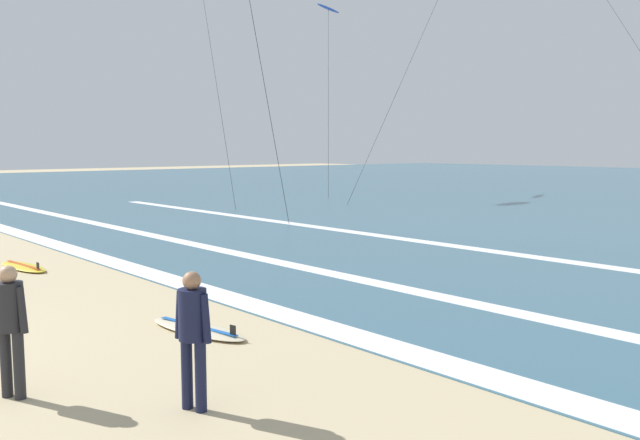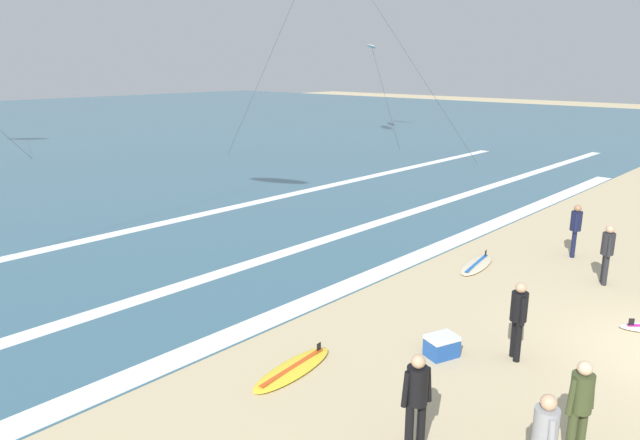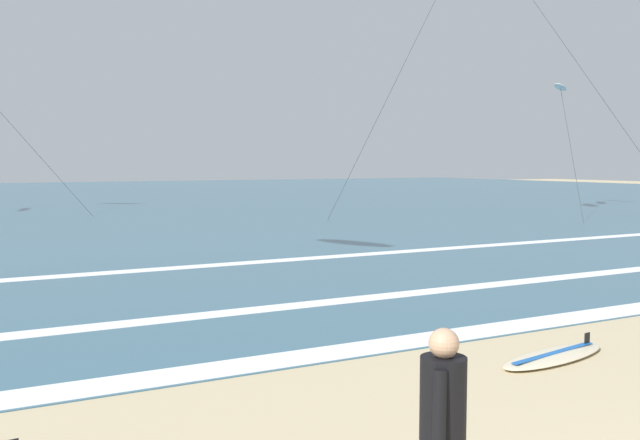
{
  "view_description": "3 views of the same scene",
  "coord_description": "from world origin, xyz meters",
  "px_view_note": "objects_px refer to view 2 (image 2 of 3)",
  "views": [
    {
      "loc": [
        11.24,
        0.13,
        2.97
      ],
      "look_at": [
        2.06,
        8.18,
        1.63
      ],
      "focal_mm": 37.15,
      "sensor_mm": 36.0,
      "label": 1
    },
    {
      "loc": [
        -12.51,
        -1.86,
        5.64
      ],
      "look_at": [
        -1.18,
        8.63,
        1.45
      ],
      "focal_mm": 32.55,
      "sensor_mm": 36.0,
      "label": 2
    },
    {
      "loc": [
        -5.29,
        -1.43,
        2.72
      ],
      "look_at": [
        -0.66,
        7.23,
        1.92
      ],
      "focal_mm": 39.86,
      "sensor_mm": 36.0,
      "label": 3
    }
  ],
  "objects_px": {
    "surfer_right_near": "(544,439)",
    "surfer_background_far": "(417,395)",
    "surfboard_left_pile": "(477,265)",
    "cooler_box": "(442,346)",
    "surfer_left_far": "(607,249)",
    "surfer_foreground_main": "(576,226)",
    "surfer_mid_group": "(580,402)",
    "surfer_left_near": "(518,314)",
    "kite_white_low_near": "(372,47)",
    "surfboard_near_water": "(293,369)"
  },
  "relations": [
    {
      "from": "surfer_right_near",
      "to": "surfboard_near_water",
      "type": "height_order",
      "value": "surfer_right_near"
    },
    {
      "from": "surfer_left_far",
      "to": "surfboard_near_water",
      "type": "xyz_separation_m",
      "value": [
        -8.75,
        2.81,
        -0.91
      ]
    },
    {
      "from": "surfer_left_near",
      "to": "surfboard_near_water",
      "type": "bearing_deg",
      "value": 139.18
    },
    {
      "from": "surfer_right_near",
      "to": "surfboard_near_water",
      "type": "distance_m",
      "value": 4.89
    },
    {
      "from": "surfer_left_far",
      "to": "surfer_mid_group",
      "type": "relative_size",
      "value": 1.0
    },
    {
      "from": "surfer_left_far",
      "to": "surfer_foreground_main",
      "type": "xyz_separation_m",
      "value": [
        1.74,
        1.43,
        0.0
      ]
    },
    {
      "from": "surfer_left_near",
      "to": "cooler_box",
      "type": "relative_size",
      "value": 2.19
    },
    {
      "from": "surfer_foreground_main",
      "to": "surfboard_near_water",
      "type": "height_order",
      "value": "surfer_foreground_main"
    },
    {
      "from": "surfer_foreground_main",
      "to": "surfer_background_far",
      "type": "bearing_deg",
      "value": -171.52
    },
    {
      "from": "surfer_right_near",
      "to": "surfboard_left_pile",
      "type": "relative_size",
      "value": 0.74
    },
    {
      "from": "cooler_box",
      "to": "surfer_left_far",
      "type": "bearing_deg",
      "value": -9.51
    },
    {
      "from": "surfer_left_near",
      "to": "surfboard_left_pile",
      "type": "distance_m",
      "value": 5.51
    },
    {
      "from": "kite_white_low_near",
      "to": "surfer_background_far",
      "type": "bearing_deg",
      "value": -141.06
    },
    {
      "from": "surfer_mid_group",
      "to": "cooler_box",
      "type": "xyz_separation_m",
      "value": [
        1.4,
        3.08,
        -0.74
      ]
    },
    {
      "from": "surfer_left_near",
      "to": "surfer_left_far",
      "type": "xyz_separation_m",
      "value": [
        5.43,
        0.06,
        0.0
      ]
    },
    {
      "from": "surfer_foreground_main",
      "to": "surfboard_left_pile",
      "type": "bearing_deg",
      "value": 148.53
    },
    {
      "from": "surfer_left_near",
      "to": "surfer_right_near",
      "type": "distance_m",
      "value": 3.98
    },
    {
      "from": "surfer_left_near",
      "to": "surfer_foreground_main",
      "type": "bearing_deg",
      "value": 11.7
    },
    {
      "from": "surfer_mid_group",
      "to": "cooler_box",
      "type": "distance_m",
      "value": 3.47
    },
    {
      "from": "surfboard_left_pile",
      "to": "cooler_box",
      "type": "relative_size",
      "value": 2.97
    },
    {
      "from": "surfer_foreground_main",
      "to": "surfer_left_near",
      "type": "bearing_deg",
      "value": -168.3
    },
    {
      "from": "surfer_background_far",
      "to": "cooler_box",
      "type": "relative_size",
      "value": 2.19
    },
    {
      "from": "cooler_box",
      "to": "surfer_background_far",
      "type": "bearing_deg",
      "value": -156.1
    },
    {
      "from": "surfer_right_near",
      "to": "surfer_background_far",
      "type": "bearing_deg",
      "value": 97.64
    },
    {
      "from": "surfer_right_near",
      "to": "surfer_left_far",
      "type": "bearing_deg",
      "value": 12.56
    },
    {
      "from": "surfer_right_near",
      "to": "surfer_background_far",
      "type": "relative_size",
      "value": 1.0
    },
    {
      "from": "surfboard_near_water",
      "to": "kite_white_low_near",
      "type": "xyz_separation_m",
      "value": [
        31.48,
        22.76,
        6.85
      ]
    },
    {
      "from": "surfboard_near_water",
      "to": "cooler_box",
      "type": "distance_m",
      "value": 3.0
    },
    {
      "from": "surfer_foreground_main",
      "to": "surfboard_left_pile",
      "type": "xyz_separation_m",
      "value": [
        -2.77,
        1.69,
        -0.91
      ]
    },
    {
      "from": "surfer_background_far",
      "to": "kite_white_low_near",
      "type": "distance_m",
      "value": 41.42
    },
    {
      "from": "surfer_left_near",
      "to": "kite_white_low_near",
      "type": "xyz_separation_m",
      "value": [
        28.16,
        25.62,
        5.93
      ]
    },
    {
      "from": "surfer_right_near",
      "to": "kite_white_low_near",
      "type": "height_order",
      "value": "kite_white_low_near"
    },
    {
      "from": "surfer_background_far",
      "to": "surfer_mid_group",
      "type": "bearing_deg",
      "value": -51.97
    },
    {
      "from": "surfer_left_near",
      "to": "surfer_background_far",
      "type": "distance_m",
      "value": 3.73
    },
    {
      "from": "surfboard_left_pile",
      "to": "kite_white_low_near",
      "type": "relative_size",
      "value": 0.25
    },
    {
      "from": "surfboard_near_water",
      "to": "surfboard_left_pile",
      "type": "relative_size",
      "value": 0.99
    },
    {
      "from": "surfer_foreground_main",
      "to": "surfboard_near_water",
      "type": "xyz_separation_m",
      "value": [
        -10.49,
        1.38,
        -0.91
      ]
    },
    {
      "from": "surfer_right_near",
      "to": "cooler_box",
      "type": "xyz_separation_m",
      "value": [
        2.59,
        3.05,
        -0.74
      ]
    },
    {
      "from": "surfer_left_near",
      "to": "surfer_left_far",
      "type": "relative_size",
      "value": 1.0
    },
    {
      "from": "surfer_left_near",
      "to": "surfer_foreground_main",
      "type": "relative_size",
      "value": 1.0
    },
    {
      "from": "surfer_foreground_main",
      "to": "surfer_background_far",
      "type": "relative_size",
      "value": 1.0
    },
    {
      "from": "surfer_left_far",
      "to": "kite_white_low_near",
      "type": "distance_m",
      "value": 34.72
    },
    {
      "from": "surfboard_near_water",
      "to": "kite_white_low_near",
      "type": "bearing_deg",
      "value": 35.86
    },
    {
      "from": "surfer_left_far",
      "to": "kite_white_low_near",
      "type": "bearing_deg",
      "value": 48.36
    },
    {
      "from": "surfer_left_near",
      "to": "surfer_background_far",
      "type": "relative_size",
      "value": 1.0
    },
    {
      "from": "surfboard_left_pile",
      "to": "surfer_mid_group",
      "type": "bearing_deg",
      "value": -142.49
    },
    {
      "from": "surfer_left_far",
      "to": "cooler_box",
      "type": "height_order",
      "value": "surfer_left_far"
    },
    {
      "from": "surfer_left_near",
      "to": "kite_white_low_near",
      "type": "relative_size",
      "value": 0.18
    },
    {
      "from": "surfer_foreground_main",
      "to": "surfer_right_near",
      "type": "distance_m",
      "value": 11.19
    },
    {
      "from": "surfer_left_near",
      "to": "surfer_mid_group",
      "type": "height_order",
      "value": "same"
    }
  ]
}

